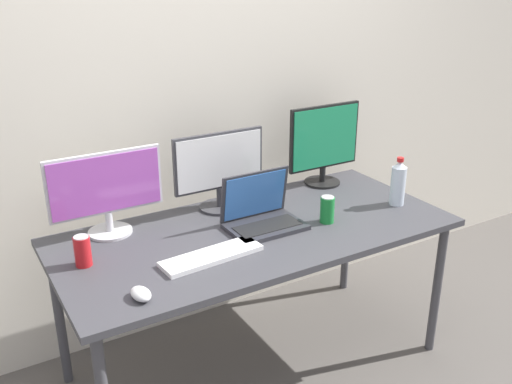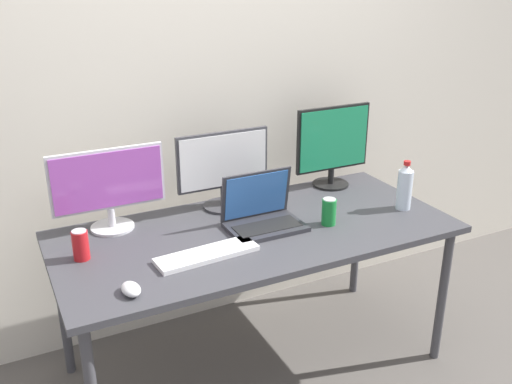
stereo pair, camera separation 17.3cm
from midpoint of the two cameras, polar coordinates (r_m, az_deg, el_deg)
ground_plane at (r=2.97m, az=1.74°, el=-16.77°), size 16.00×16.00×0.00m
wall_back at (r=2.91m, az=-3.53°, el=10.86°), size 7.00×0.08×2.60m
work_desk at (r=2.60m, az=1.91°, el=-4.87°), size 1.79×0.82×0.74m
monitor_left at (r=2.56m, az=-12.68°, el=0.58°), size 0.50×0.19×0.37m
monitor_center at (r=2.72m, az=-1.48°, el=2.49°), size 0.46×0.20×0.38m
monitor_right at (r=3.04m, az=9.32°, el=4.73°), size 0.43×0.19×0.43m
laptop_silver at (r=2.58m, az=2.53°, el=-2.28°), size 0.34×0.24×0.25m
keyboard_main at (r=2.34m, az=-2.80°, el=-6.28°), size 0.44×0.16×0.02m
mouse_by_keyboard at (r=2.11m, az=-10.09°, el=-9.58°), size 0.07×0.11×0.04m
water_bottle at (r=2.86m, az=16.34°, el=0.46°), size 0.07×0.07×0.24m
soda_can_near_keyboard at (r=2.63m, az=9.18°, el=-1.98°), size 0.07×0.07×0.13m
soda_can_by_laptop at (r=2.37m, az=-15.16°, el=-5.17°), size 0.07×0.07×0.13m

